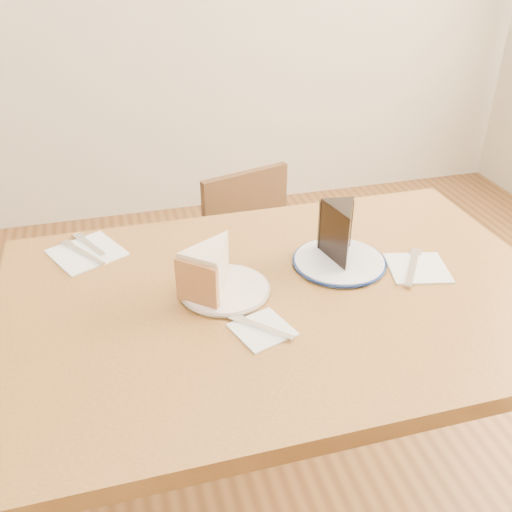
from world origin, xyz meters
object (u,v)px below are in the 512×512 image
(chair_far, at_px, (264,275))
(carrot_cake, at_px, (214,267))
(table, at_px, (282,328))
(plate_cream, at_px, (225,289))
(chocolate_cake, at_px, (341,236))
(plate_navy, at_px, (339,262))

(chair_far, bearing_deg, carrot_cake, 46.59)
(table, height_order, plate_cream, plate_cream)
(table, relative_size, carrot_cake, 9.16)
(chair_far, relative_size, chocolate_cake, 6.19)
(table, distance_m, chair_far, 0.63)
(table, bearing_deg, plate_navy, 24.90)
(chair_far, xyz_separation_m, plate_navy, (0.04, -0.50, 0.34))
(plate_navy, distance_m, carrot_cake, 0.31)
(table, height_order, plate_navy, plate_navy)
(chair_far, relative_size, plate_cream, 3.95)
(chair_far, bearing_deg, chocolate_cake, 77.82)
(chair_far, height_order, plate_navy, plate_navy)
(carrot_cake, relative_size, chocolate_cake, 1.09)
(table, xyz_separation_m, plate_cream, (-0.12, 0.03, 0.10))
(table, distance_m, carrot_cake, 0.22)
(plate_cream, height_order, chocolate_cake, chocolate_cake)
(chair_far, distance_m, plate_cream, 0.68)
(plate_cream, distance_m, plate_navy, 0.29)
(plate_cream, bearing_deg, chair_far, 65.36)
(plate_navy, xyz_separation_m, chocolate_cake, (0.00, 0.00, 0.07))
(table, distance_m, plate_cream, 0.16)
(table, relative_size, plate_cream, 6.37)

